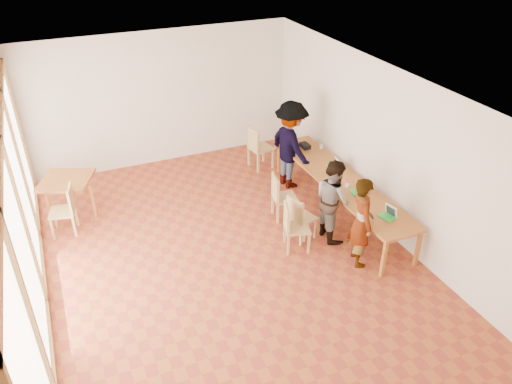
% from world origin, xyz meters
% --- Properties ---
extents(ground, '(8.00, 8.00, 0.00)m').
position_xyz_m(ground, '(0.00, 0.00, 0.00)').
color(ground, maroon).
rests_on(ground, ground).
extents(wall_back, '(6.00, 0.10, 3.00)m').
position_xyz_m(wall_back, '(0.00, 4.00, 1.50)').
color(wall_back, beige).
rests_on(wall_back, ground).
extents(wall_front, '(6.00, 0.10, 3.00)m').
position_xyz_m(wall_front, '(0.00, -4.00, 1.50)').
color(wall_front, beige).
rests_on(wall_front, ground).
extents(wall_right, '(0.10, 8.00, 3.00)m').
position_xyz_m(wall_right, '(3.00, 0.00, 1.50)').
color(wall_right, beige).
rests_on(wall_right, ground).
extents(window_wall, '(0.10, 8.00, 3.00)m').
position_xyz_m(window_wall, '(-2.96, 0.00, 1.50)').
color(window_wall, white).
rests_on(window_wall, ground).
extents(ceiling, '(6.00, 8.00, 0.04)m').
position_xyz_m(ceiling, '(0.00, 0.00, 3.02)').
color(ceiling, white).
rests_on(ceiling, wall_back).
extents(communal_table, '(0.80, 4.00, 0.75)m').
position_xyz_m(communal_table, '(2.50, 0.42, 0.70)').
color(communal_table, '#A45E24').
rests_on(communal_table, ground).
extents(side_table, '(0.90, 0.90, 0.75)m').
position_xyz_m(side_table, '(-2.29, 2.50, 0.67)').
color(side_table, '#A45E24').
rests_on(side_table, ground).
extents(chair_near, '(0.52, 0.52, 0.48)m').
position_xyz_m(chair_near, '(1.13, -0.26, 0.55)').
color(chair_near, tan).
rests_on(chair_near, ground).
extents(chair_mid, '(0.51, 0.51, 0.47)m').
position_xyz_m(chair_mid, '(1.37, -0.05, 0.54)').
color(chair_mid, tan).
rests_on(chair_mid, ground).
extents(chair_far, '(0.50, 0.50, 0.49)m').
position_xyz_m(chair_far, '(1.37, 0.70, 0.57)').
color(chair_far, tan).
rests_on(chair_far, ground).
extents(chair_empty, '(0.53, 0.53, 0.53)m').
position_xyz_m(chair_empty, '(1.79, 2.76, 0.61)').
color(chair_empty, tan).
rests_on(chair_empty, ground).
extents(chair_spare, '(0.52, 0.52, 0.50)m').
position_xyz_m(chair_spare, '(-2.36, 1.82, 0.58)').
color(chair_spare, tan).
rests_on(chair_spare, ground).
extents(person_near, '(0.53, 0.67, 1.61)m').
position_xyz_m(person_near, '(2.01, -1.02, 0.80)').
color(person_near, gray).
rests_on(person_near, ground).
extents(person_mid, '(0.60, 0.76, 1.53)m').
position_xyz_m(person_mid, '(1.98, -0.18, 0.76)').
color(person_mid, gray).
rests_on(person_mid, ground).
extents(person_far, '(0.85, 1.30, 1.88)m').
position_xyz_m(person_far, '(2.13, 1.78, 0.94)').
color(person_far, gray).
rests_on(person_far, ground).
extents(laptop_near, '(0.26, 0.29, 0.21)m').
position_xyz_m(laptop_near, '(2.56, -1.01, 0.81)').
color(laptop_near, green).
rests_on(laptop_near, communal_table).
extents(laptop_mid, '(0.23, 0.26, 0.21)m').
position_xyz_m(laptop_mid, '(2.52, -0.15, 0.81)').
color(laptop_mid, green).
rests_on(laptop_mid, communal_table).
extents(laptop_far, '(0.27, 0.29, 0.22)m').
position_xyz_m(laptop_far, '(2.63, 0.82, 0.81)').
color(laptop_far, green).
rests_on(laptop_far, communal_table).
extents(yellow_mug, '(0.13, 0.13, 0.10)m').
position_xyz_m(yellow_mug, '(2.77, 0.82, 0.80)').
color(yellow_mug, '#CAA60A').
rests_on(yellow_mug, communal_table).
extents(green_bottle, '(0.07, 0.07, 0.28)m').
position_xyz_m(green_bottle, '(2.42, 0.68, 0.89)').
color(green_bottle, '#14642F').
rests_on(green_bottle, communal_table).
extents(clear_glass, '(0.07, 0.07, 0.09)m').
position_xyz_m(clear_glass, '(2.84, 1.73, 0.80)').
color(clear_glass, silver).
rests_on(clear_glass, communal_table).
extents(condiment_cup, '(0.08, 0.08, 0.06)m').
position_xyz_m(condiment_cup, '(2.46, 0.12, 0.78)').
color(condiment_cup, white).
rests_on(condiment_cup, communal_table).
extents(pink_phone, '(0.05, 0.10, 0.01)m').
position_xyz_m(pink_phone, '(2.53, 0.29, 0.76)').
color(pink_phone, '#D1396D').
rests_on(pink_phone, communal_table).
extents(black_pouch, '(0.16, 0.26, 0.09)m').
position_xyz_m(black_pouch, '(2.54, 1.90, 0.80)').
color(black_pouch, black).
rests_on(black_pouch, communal_table).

